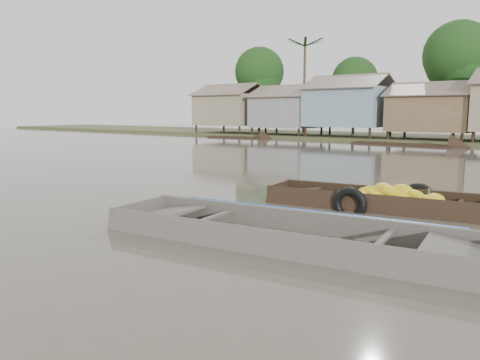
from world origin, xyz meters
The scene contains 3 objects.
ground centered at (0.00, 0.00, 0.00)m, with size 120.00×120.00×0.00m, color #534C3F.
banana_boat centered at (2.17, 3.43, 0.19)m, with size 6.31×2.32×0.87m.
viewer_boat centered at (1.73, -0.57, 0.05)m, with size 7.25×2.67×0.57m.
Camera 1 is at (5.91, -7.62, 2.35)m, focal length 35.00 mm.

